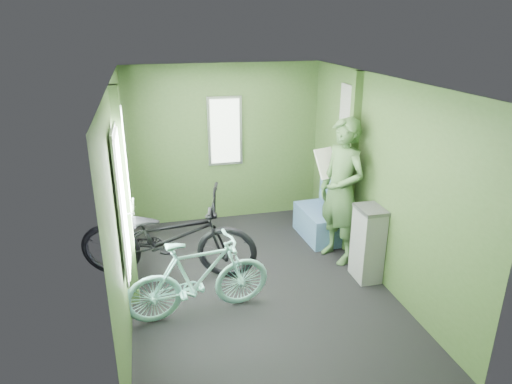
% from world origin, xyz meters
% --- Properties ---
extents(room, '(4.00, 4.02, 2.31)m').
position_xyz_m(room, '(-0.04, 0.04, 1.44)').
color(room, black).
rests_on(room, ground).
extents(bicycle_black, '(2.21, 1.39, 1.17)m').
position_xyz_m(bicycle_black, '(-0.97, 0.39, 0.00)').
color(bicycle_black, black).
rests_on(bicycle_black, ground).
extents(bicycle_mint, '(1.54, 0.70, 0.94)m').
position_xyz_m(bicycle_mint, '(-0.71, -0.42, 0.00)').
color(bicycle_mint, '#83D0CA').
rests_on(bicycle_mint, ground).
extents(passenger, '(0.62, 0.80, 1.80)m').
position_xyz_m(passenger, '(1.14, 0.38, 0.90)').
color(passenger, '#3C5C32').
rests_on(passenger, ground).
extents(waste_box, '(0.26, 0.37, 0.89)m').
position_xyz_m(waste_box, '(1.26, -0.15, 0.44)').
color(waste_box, gray).
rests_on(waste_box, ground).
extents(bench_seat, '(0.50, 0.84, 0.86)m').
position_xyz_m(bench_seat, '(1.14, 0.99, 0.25)').
color(bench_seat, '#304665').
rests_on(bench_seat, ground).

